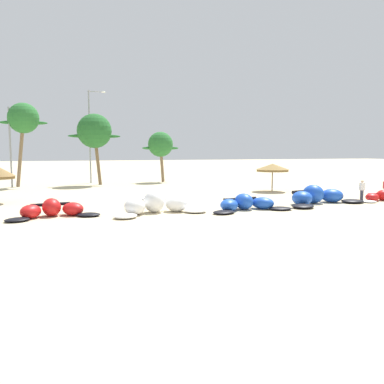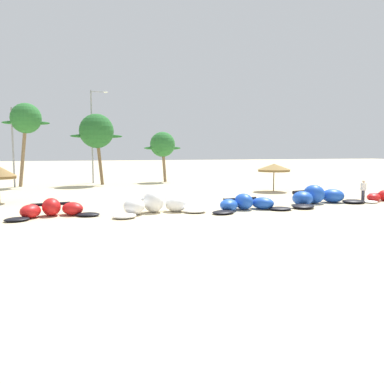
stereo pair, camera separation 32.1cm
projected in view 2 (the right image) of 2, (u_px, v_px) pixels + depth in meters
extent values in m
plane|color=beige|center=(177.00, 212.00, 24.82)|extent=(260.00, 260.00, 0.00)
ellipsoid|color=black|center=(17.00, 219.00, 21.46)|extent=(1.71, 1.59, 0.21)
ellipsoid|color=red|center=(30.00, 211.00, 22.45)|extent=(1.56, 1.70, 0.78)
ellipsoid|color=red|center=(51.00, 207.00, 23.21)|extent=(1.26, 1.51, 1.06)
ellipsoid|color=red|center=(73.00, 209.00, 23.46)|extent=(1.71, 1.72, 0.78)
ellipsoid|color=black|center=(88.00, 214.00, 23.11)|extent=(1.55, 1.31, 0.21)
cylinder|color=black|center=(50.00, 204.00, 23.62)|extent=(2.25, 0.54, 0.20)
cube|color=black|center=(52.00, 207.00, 23.08)|extent=(0.88, 0.61, 0.04)
ellipsoid|color=white|center=(124.00, 216.00, 22.40)|extent=(1.85, 1.79, 0.28)
ellipsoid|color=white|center=(134.00, 206.00, 23.57)|extent=(1.74, 1.82, 1.02)
ellipsoid|color=white|center=(153.00, 201.00, 24.47)|extent=(1.47, 1.61, 1.38)
ellipsoid|color=white|center=(176.00, 204.00, 24.79)|extent=(1.89, 1.89, 1.02)
ellipsoid|color=white|center=(195.00, 210.00, 24.41)|extent=(1.62, 1.49, 0.28)
cylinder|color=white|center=(151.00, 199.00, 24.90)|extent=(2.65, 0.68, 0.24)
cube|color=white|center=(154.00, 202.00, 24.35)|extent=(1.03, 0.66, 0.04)
ellipsoid|color=black|center=(223.00, 212.00, 23.95)|extent=(1.85, 1.66, 0.21)
ellipsoid|color=blue|center=(229.00, 205.00, 24.98)|extent=(1.75, 1.88, 0.78)
ellipsoid|color=blue|center=(244.00, 201.00, 25.71)|extent=(1.25, 1.60, 1.05)
ellipsoid|color=blue|center=(263.00, 203.00, 25.88)|extent=(1.84, 1.89, 0.78)
ellipsoid|color=black|center=(280.00, 209.00, 25.43)|extent=(1.76, 1.50, 0.21)
cylinder|color=black|center=(240.00, 199.00, 26.19)|extent=(2.41, 0.41, 0.22)
cube|color=black|center=(245.00, 202.00, 25.57)|extent=(0.91, 0.61, 0.04)
ellipsoid|color=black|center=(303.00, 206.00, 26.22)|extent=(2.14, 2.08, 0.27)
ellipsoid|color=blue|center=(303.00, 198.00, 27.57)|extent=(1.91, 2.03, 1.01)
ellipsoid|color=blue|center=(314.00, 194.00, 28.67)|extent=(1.75, 1.91, 1.36)
ellipsoid|color=blue|center=(333.00, 196.00, 29.13)|extent=(2.16, 2.14, 1.01)
ellipsoid|color=black|center=(353.00, 201.00, 28.77)|extent=(1.78, 1.59, 0.27)
cylinder|color=black|center=(308.00, 192.00, 29.14)|extent=(2.97, 0.96, 0.27)
cube|color=black|center=(316.00, 194.00, 28.53)|extent=(1.19, 0.82, 0.04)
ellipsoid|color=white|center=(370.00, 202.00, 28.98)|extent=(1.24, 1.17, 0.17)
ellipsoid|color=red|center=(374.00, 197.00, 29.76)|extent=(1.47, 1.47, 0.61)
cylinder|color=white|center=(382.00, 194.00, 30.52)|extent=(2.09, 0.54, 0.19)
cylinder|color=brown|center=(274.00, 180.00, 37.16)|extent=(0.10, 0.10, 2.06)
cone|color=olive|center=(274.00, 167.00, 37.03)|extent=(3.13, 3.13, 0.56)
cylinder|color=olive|center=(274.00, 171.00, 37.07)|extent=(2.98, 2.98, 0.20)
cylinder|color=#383842|center=(363.00, 196.00, 29.66)|extent=(0.24, 0.24, 0.85)
cube|color=white|center=(363.00, 187.00, 29.58)|extent=(0.36, 0.22, 0.56)
sphere|color=beige|center=(364.00, 182.00, 29.54)|extent=(0.20, 0.20, 0.20)
cylinder|color=#7F6647|center=(23.00, 153.00, 41.67)|extent=(1.19, 0.36, 7.24)
sphere|color=#286B2D|center=(26.00, 118.00, 41.40)|extent=(3.19, 3.19, 3.19)
ellipsoid|color=#286B2D|center=(13.00, 123.00, 41.08)|extent=(2.24, 0.50, 0.36)
ellipsoid|color=#286B2D|center=(39.00, 123.00, 41.82)|extent=(2.24, 0.50, 0.36)
cylinder|color=brown|center=(100.00, 158.00, 44.03)|extent=(0.87, 0.36, 6.02)
sphere|color=#236028|center=(97.00, 131.00, 43.64)|extent=(3.81, 3.81, 3.81)
ellipsoid|color=#236028|center=(82.00, 136.00, 43.26)|extent=(2.67, 0.50, 0.36)
ellipsoid|color=#236028|center=(111.00, 136.00, 44.14)|extent=(2.67, 0.50, 0.36)
cylinder|color=#7F6647|center=(164.00, 163.00, 48.15)|extent=(0.66, 0.36, 4.61)
sphere|color=#286B2D|center=(163.00, 144.00, 47.87)|extent=(3.05, 3.05, 3.05)
ellipsoid|color=#286B2D|center=(153.00, 148.00, 47.56)|extent=(2.13, 0.50, 0.36)
ellipsoid|color=#286B2D|center=(172.00, 148.00, 48.27)|extent=(2.13, 0.50, 0.36)
cylinder|color=gray|center=(13.00, 148.00, 40.96)|extent=(0.18, 0.18, 8.32)
cylinder|color=gray|center=(17.00, 109.00, 40.70)|extent=(1.12, 0.10, 0.10)
ellipsoid|color=silver|center=(23.00, 109.00, 40.86)|extent=(0.56, 0.24, 0.20)
cylinder|color=gray|center=(92.00, 137.00, 46.18)|extent=(0.18, 0.18, 10.85)
cylinder|color=gray|center=(98.00, 92.00, 45.87)|extent=(1.69, 0.10, 0.10)
ellipsoid|color=silver|center=(106.00, 92.00, 46.11)|extent=(0.56, 0.24, 0.20)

